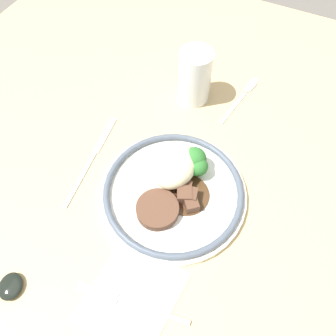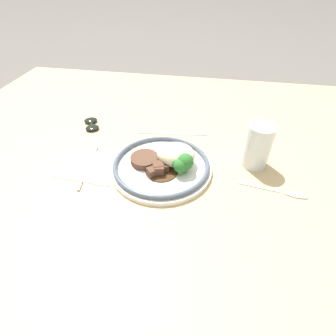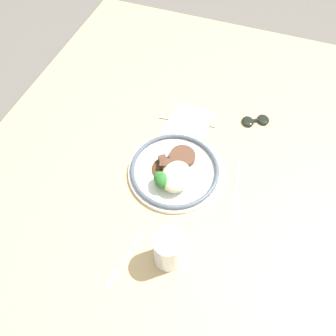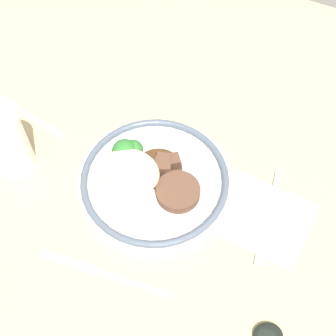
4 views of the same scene
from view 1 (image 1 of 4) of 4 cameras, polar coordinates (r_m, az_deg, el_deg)
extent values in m
plane|color=#5B5651|center=(0.63, -4.23, -8.66)|extent=(8.00, 8.00, 0.00)
cube|color=tan|center=(0.61, -4.37, -7.78)|extent=(1.42, 1.24, 0.05)
cube|color=silver|center=(0.54, -6.30, -21.46)|extent=(0.16, 0.14, 0.00)
cylinder|color=white|center=(0.59, 0.92, -4.46)|extent=(0.26, 0.26, 0.01)
torus|color=#4C5666|center=(0.58, 0.94, -3.90)|extent=(0.25, 0.25, 0.01)
ellipsoid|color=beige|center=(0.58, 0.99, 0.53)|extent=(0.10, 0.08, 0.06)
cylinder|color=brown|center=(0.56, -1.84, -7.22)|extent=(0.07, 0.07, 0.02)
cylinder|color=#472D19|center=(0.58, 3.17, -4.62)|extent=(0.08, 0.08, 0.00)
cube|color=brown|center=(0.58, 3.09, -3.39)|extent=(0.02, 0.02, 0.02)
cube|color=brown|center=(0.57, 4.11, -6.47)|extent=(0.03, 0.03, 0.02)
cube|color=brown|center=(0.57, 3.80, -4.82)|extent=(0.03, 0.03, 0.02)
cube|color=brown|center=(0.57, 2.88, -4.79)|extent=(0.03, 0.03, 0.03)
cylinder|color=#5B8E47|center=(0.60, 5.14, -0.77)|extent=(0.01, 0.01, 0.01)
sphere|color=#2D702D|center=(0.58, 5.29, 0.26)|extent=(0.04, 0.04, 0.04)
cylinder|color=#5B8E47|center=(0.60, 3.49, -1.13)|extent=(0.01, 0.01, 0.02)
sphere|color=#2D702D|center=(0.58, 3.59, -0.15)|extent=(0.03, 0.03, 0.03)
cylinder|color=#5B8E47|center=(0.61, 4.48, 0.37)|extent=(0.02, 0.02, 0.02)
sphere|color=#2D702D|center=(0.59, 4.64, 1.61)|extent=(0.04, 0.04, 0.04)
cylinder|color=#F4AD19|center=(0.72, 4.53, 14.11)|extent=(0.06, 0.06, 0.07)
cylinder|color=silver|center=(0.70, 4.67, 15.57)|extent=(0.07, 0.07, 0.12)
cube|color=silver|center=(0.54, -2.35, -23.68)|extent=(0.02, 0.11, 0.00)
cube|color=silver|center=(0.55, -12.10, -20.43)|extent=(0.03, 0.07, 0.00)
cube|color=silver|center=(0.64, -14.78, -1.59)|extent=(0.13, 0.02, 0.00)
cube|color=silver|center=(0.68, -10.91, 5.61)|extent=(0.09, 0.02, 0.00)
cube|color=silver|center=(0.73, 11.29, 10.18)|extent=(0.10, 0.02, 0.00)
ellipsoid|color=silver|center=(0.79, 14.35, 13.82)|extent=(0.06, 0.03, 0.01)
ellipsoid|color=black|center=(0.59, -25.73, -18.06)|extent=(0.06, 0.05, 0.01)
camera|label=2|loc=(0.55, 73.91, 8.03)|focal=28.00mm
camera|label=3|loc=(0.82, 23.43, 75.19)|focal=35.00mm
camera|label=4|loc=(0.50, -89.89, 37.17)|focal=50.00mm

